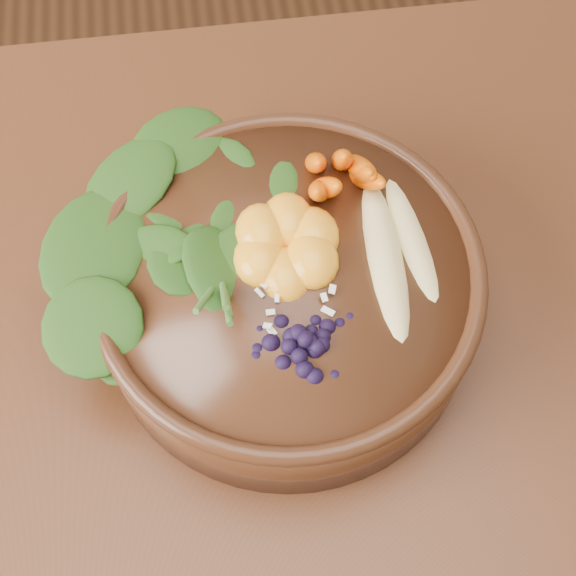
% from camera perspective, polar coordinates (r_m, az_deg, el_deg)
% --- Properties ---
extents(dining_table, '(1.60, 0.90, 0.75)m').
position_cam_1_polar(dining_table, '(0.73, 0.28, -12.81)').
color(dining_table, '#331C0C').
rests_on(dining_table, ground).
extents(stoneware_bowl, '(0.31, 0.31, 0.08)m').
position_cam_1_polar(stoneware_bowl, '(0.64, 0.00, -0.42)').
color(stoneware_bowl, '#3D1F10').
rests_on(stoneware_bowl, dining_table).
extents(kale_heap, '(0.20, 0.18, 0.05)m').
position_cam_1_polar(kale_heap, '(0.62, -5.31, 6.71)').
color(kale_heap, '#274F16').
rests_on(kale_heap, stoneware_bowl).
extents(carrot_cluster, '(0.06, 0.06, 0.08)m').
position_cam_1_polar(carrot_cluster, '(0.62, 3.68, 10.41)').
color(carrot_cluster, '#FE6D00').
rests_on(carrot_cluster, stoneware_bowl).
extents(banana_halves, '(0.06, 0.17, 0.03)m').
position_cam_1_polar(banana_halves, '(0.61, 8.01, 3.57)').
color(banana_halves, '#E0CC84').
rests_on(banana_halves, stoneware_bowl).
extents(mandarin_cluster, '(0.09, 0.10, 0.03)m').
position_cam_1_polar(mandarin_cluster, '(0.60, -0.11, 3.69)').
color(mandarin_cluster, orange).
rests_on(mandarin_cluster, stoneware_bowl).
extents(blueberry_pile, '(0.14, 0.11, 0.04)m').
position_cam_1_polar(blueberry_pile, '(0.56, 1.41, -3.04)').
color(blueberry_pile, black).
rests_on(blueberry_pile, stoneware_bowl).
extents(coconut_flakes, '(0.10, 0.08, 0.01)m').
position_cam_1_polar(coconut_flakes, '(0.59, 0.54, -0.14)').
color(coconut_flakes, white).
rests_on(coconut_flakes, stoneware_bowl).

